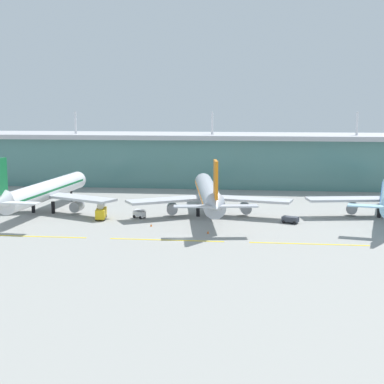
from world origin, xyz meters
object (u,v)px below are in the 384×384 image
(pushback_tug, at_px, (290,219))
(safety_cone_left_wingtip, at_px, (208,232))
(fuel_truck, at_px, (101,211))
(safety_cone_nose_front, at_px, (151,225))
(airliner_middle, at_px, (209,194))
(airliner_near, at_px, (45,191))
(baggage_cart, at_px, (139,214))

(pushback_tug, bearing_deg, safety_cone_left_wingtip, -143.80)
(fuel_truck, distance_m, safety_cone_left_wingtip, 35.93)
(pushback_tug, xyz_separation_m, safety_cone_nose_front, (-37.56, -8.70, -0.75))
(airliner_middle, bearing_deg, safety_cone_nose_front, -128.46)
(airliner_near, distance_m, pushback_tug, 74.35)
(airliner_near, bearing_deg, safety_cone_nose_front, -25.18)
(airliner_middle, distance_m, fuel_truck, 31.82)
(safety_cone_left_wingtip, bearing_deg, baggage_cart, 140.22)
(airliner_near, distance_m, airliner_middle, 50.11)
(pushback_tug, xyz_separation_m, safety_cone_left_wingtip, (-21.48, -15.72, -0.75))
(safety_cone_nose_front, bearing_deg, fuel_truck, 152.21)
(fuel_truck, xyz_separation_m, baggage_cart, (10.67, 2.45, -1.00))
(airliner_middle, xyz_separation_m, safety_cone_nose_front, (-13.98, -17.60, -6.10))
(pushback_tug, relative_size, fuel_truck, 0.66)
(fuel_truck, distance_m, baggage_cart, 10.99)
(pushback_tug, distance_m, safety_cone_nose_front, 38.56)
(fuel_truck, bearing_deg, safety_cone_nose_front, -27.79)
(baggage_cart, xyz_separation_m, safety_cone_nose_front, (5.57, -11.00, -0.91))
(airliner_middle, distance_m, baggage_cart, 21.28)
(airliner_middle, relative_size, safety_cone_left_wingtip, 89.35)
(pushback_tug, relative_size, safety_cone_nose_front, 7.10)
(airliner_middle, xyz_separation_m, pushback_tug, (23.58, -8.90, -5.35))
(fuel_truck, distance_m, safety_cone_nose_front, 18.46)
(fuel_truck, xyz_separation_m, safety_cone_left_wingtip, (32.32, -15.58, -1.91))
(baggage_cart, bearing_deg, safety_cone_left_wingtip, -39.78)
(safety_cone_left_wingtip, bearing_deg, pushback_tug, 36.20)
(fuel_truck, relative_size, safety_cone_left_wingtip, 10.76)
(airliner_near, relative_size, baggage_cart, 15.64)
(airliner_middle, relative_size, pushback_tug, 12.58)
(airliner_near, distance_m, safety_cone_left_wingtip, 57.79)
(baggage_cart, xyz_separation_m, safety_cone_left_wingtip, (21.65, -18.03, -0.91))
(pushback_tug, bearing_deg, airliner_near, 173.58)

